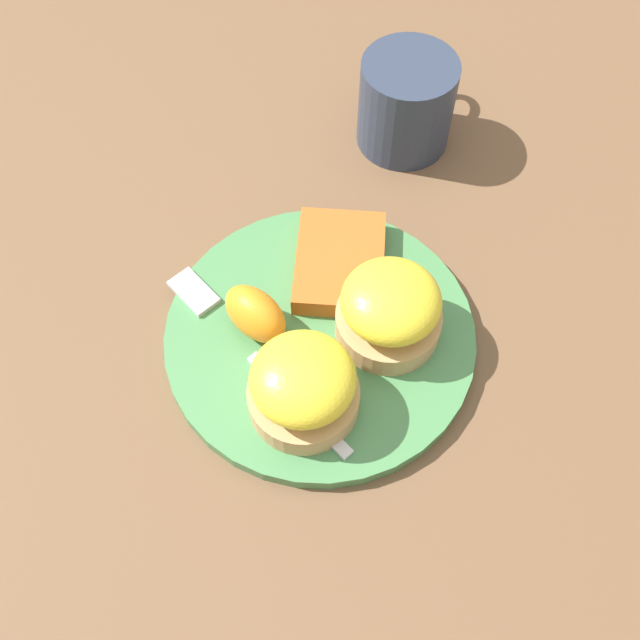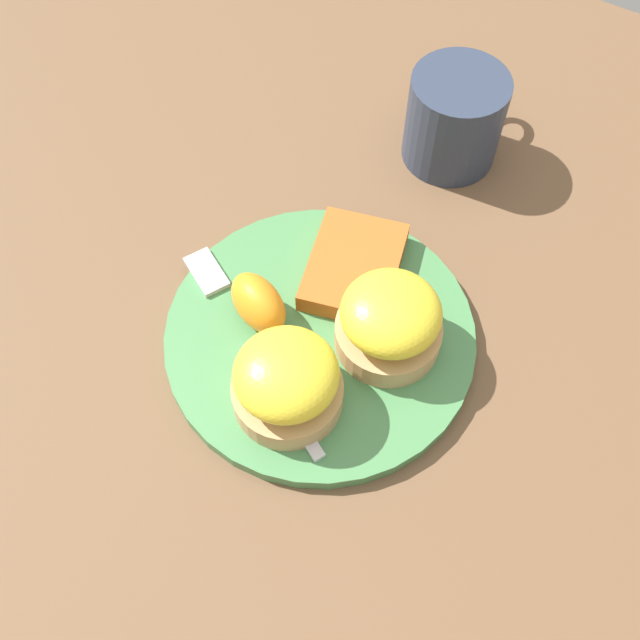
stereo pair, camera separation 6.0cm
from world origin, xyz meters
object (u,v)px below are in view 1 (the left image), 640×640
Objects in this scene: orange_wedge at (255,314)px; fork at (245,349)px; sandwich_benedict_right at (390,310)px; cup at (406,102)px; hashbrown_patty at (340,262)px; sandwich_benedict_left at (303,386)px.

orange_wedge is 0.03m from fork.
cup reaches higher than sandwich_benedict_right.
fork is 1.65× the size of cup.
sandwich_benedict_right reaches higher than fork.
hashbrown_patty is 0.09m from orange_wedge.
sandwich_benedict_right is at bearing -128.37° from hashbrown_patty.
sandwich_benedict_left reaches higher than orange_wedge.
sandwich_benedict_left is at bearing -173.59° from hashbrown_patty.
cup is at bearing 13.04° from sandwich_benedict_right.
fork is at bearing 119.08° from sandwich_benedict_right.
cup is (0.18, -0.00, 0.02)m from hashbrown_patty.
hashbrown_patty is (0.13, 0.01, -0.02)m from sandwich_benedict_left.
hashbrown_patty is 1.67× the size of orange_wedge.
cup reaches higher than hashbrown_patty.
orange_wedge is (-0.03, 0.10, -0.01)m from sandwich_benedict_right.
sandwich_benedict_right is 0.08m from hashbrown_patty.
orange_wedge is (-0.08, 0.05, 0.01)m from hashbrown_patty.
sandwich_benedict_right is 1.45× the size of orange_wedge.
cup reaches higher than sandwich_benedict_left.
sandwich_benedict_left is 0.31m from cup.
cup is (0.26, -0.05, 0.01)m from orange_wedge.
hashbrown_patty reaches higher than fork.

